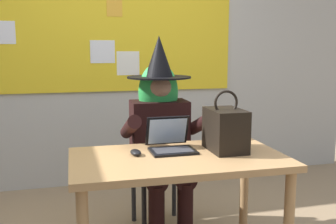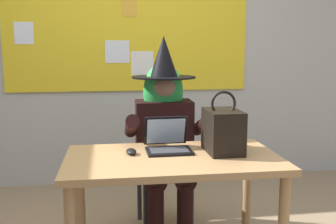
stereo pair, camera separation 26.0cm
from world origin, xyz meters
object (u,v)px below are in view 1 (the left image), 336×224
Objects in this scene: person_costumed at (161,126)px; desk_main at (178,172)px; laptop at (171,143)px; handbag at (225,129)px; computer_mouse at (136,152)px; chair_at_desk at (157,160)px.

desk_main is at bearing -2.28° from person_costumed.
laptop is 0.73× the size of handbag.
person_costumed is at bearing 86.12° from desk_main.
laptop reaches higher than computer_mouse.
person_costumed reaches higher than chair_at_desk.
chair_at_desk reaches higher than computer_mouse.
person_costumed reaches higher than computer_mouse.
person_costumed is at bearing -1.78° from chair_at_desk.
chair_at_desk is at bearing -177.32° from person_costumed.
handbag is at bearing 28.50° from person_costumed.
person_costumed is 0.46m from laptop.
chair_at_desk is at bearing 86.96° from desk_main.
person_costumed reaches higher than desk_main.
chair_at_desk is 0.32m from person_costumed.
chair_at_desk is at bearing 59.34° from computer_mouse.
handbag is (0.33, -0.09, 0.09)m from laptop.
desk_main is 0.28m from computer_mouse.
desk_main is 12.22× the size of computer_mouse.
handbag reaches higher than desk_main.
laptop is (-0.05, -0.58, 0.27)m from chair_at_desk.
person_costumed is (0.04, 0.60, 0.17)m from desk_main.
handbag is (0.28, -0.67, 0.36)m from chair_at_desk.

